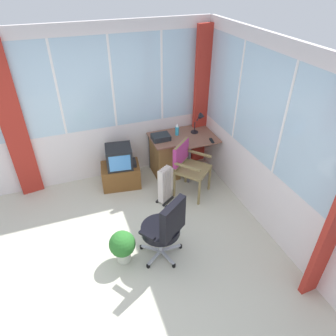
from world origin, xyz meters
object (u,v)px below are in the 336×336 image
(spray_bottle, at_px, (177,129))
(potted_plant, at_px, (122,245))
(office_chair, at_px, (165,226))
(paper_tray, at_px, (161,137))
(tv_remote, at_px, (212,141))
(tv_on_stand, at_px, (120,169))
(desk_lamp, at_px, (200,120))
(desk, at_px, (167,155))
(space_heater, at_px, (166,184))
(wooden_armchair, at_px, (186,162))

(spray_bottle, height_order, potted_plant, spray_bottle)
(spray_bottle, relative_size, office_chair, 0.22)
(spray_bottle, bearing_deg, paper_tray, -169.44)
(tv_remote, xyz_separation_m, tv_on_stand, (-1.54, 0.31, -0.41))
(desk_lamp, relative_size, tv_on_stand, 0.52)
(desk, xyz_separation_m, desk_lamp, (0.61, -0.03, 0.60))
(paper_tray, relative_size, office_chair, 0.31)
(desk, distance_m, space_heater, 0.77)
(wooden_armchair, xyz_separation_m, space_heater, (-0.39, -0.11, -0.27))
(tv_remote, xyz_separation_m, office_chair, (-1.35, -1.43, -0.20))
(tv_on_stand, distance_m, space_heater, 0.88)
(spray_bottle, bearing_deg, tv_on_stand, -174.37)
(potted_plant, bearing_deg, tv_on_stand, 77.78)
(desk_lamp, height_order, tv_remote, desk_lamp)
(desk_lamp, relative_size, tv_remote, 2.59)
(tv_remote, relative_size, potted_plant, 0.32)
(desk_lamp, xyz_separation_m, tv_remote, (0.07, -0.34, -0.24))
(paper_tray, distance_m, space_heater, 0.85)
(tv_remote, relative_size, spray_bottle, 0.69)
(paper_tray, bearing_deg, tv_remote, -24.20)
(desk, relative_size, wooden_armchair, 1.23)
(paper_tray, bearing_deg, desk, 5.93)
(desk, relative_size, spray_bottle, 5.14)
(paper_tray, xyz_separation_m, wooden_armchair, (0.23, -0.59, -0.19))
(tv_remote, xyz_separation_m, spray_bottle, (-0.47, 0.41, 0.09))
(desk, distance_m, spray_bottle, 0.50)
(desk, height_order, space_heater, desk)
(spray_bottle, bearing_deg, wooden_armchair, -98.19)
(spray_bottle, xyz_separation_m, office_chair, (-0.88, -1.84, -0.29))
(desk_lamp, xyz_separation_m, tv_on_stand, (-1.47, -0.03, -0.65))
(wooden_armchair, height_order, space_heater, wooden_armchair)
(spray_bottle, xyz_separation_m, potted_plant, (-1.42, -1.71, -0.57))
(potted_plant, bearing_deg, wooden_armchair, 38.73)
(desk_lamp, relative_size, wooden_armchair, 0.43)
(tv_remote, bearing_deg, paper_tray, 165.14)
(tv_remote, xyz_separation_m, space_heater, (-0.95, -0.35, -0.42))
(office_chair, xyz_separation_m, tv_on_stand, (-0.19, 1.74, -0.21))
(tv_remote, bearing_deg, space_heater, -150.70)
(tv_remote, distance_m, potted_plant, 2.33)
(space_heater, bearing_deg, tv_remote, 19.96)
(spray_bottle, distance_m, tv_on_stand, 1.19)
(tv_remote, xyz_separation_m, paper_tray, (-0.79, 0.35, 0.03))
(potted_plant, bearing_deg, spray_bottle, 50.36)
(wooden_armchair, relative_size, potted_plant, 1.96)
(desk, distance_m, potted_plant, 2.05)
(paper_tray, height_order, wooden_armchair, wooden_armchair)
(desk_lamp, relative_size, potted_plant, 0.84)
(desk, xyz_separation_m, space_heater, (-0.27, -0.71, -0.07))
(spray_bottle, relative_size, tv_on_stand, 0.29)
(paper_tray, relative_size, wooden_armchair, 0.33)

